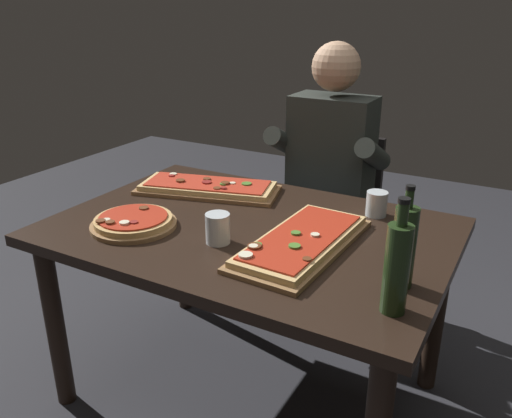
% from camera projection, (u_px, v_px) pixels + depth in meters
% --- Properties ---
extents(ground_plane, '(6.40, 6.40, 0.00)m').
position_uv_depth(ground_plane, '(250.00, 391.00, 2.15)').
color(ground_plane, '#2D2D33').
extents(dining_table, '(1.40, 0.96, 0.74)m').
position_uv_depth(dining_table, '(249.00, 250.00, 1.91)').
color(dining_table, black).
rests_on(dining_table, ground_plane).
extents(pizza_rectangular_front, '(0.63, 0.38, 0.05)m').
position_uv_depth(pizza_rectangular_front, '(208.00, 187.00, 2.20)').
color(pizza_rectangular_front, brown).
rests_on(pizza_rectangular_front, dining_table).
extents(pizza_rectangular_left, '(0.29, 0.60, 0.05)m').
position_uv_depth(pizza_rectangular_left, '(302.00, 242.00, 1.71)').
color(pizza_rectangular_left, olive).
rests_on(pizza_rectangular_left, dining_table).
extents(pizza_round_far, '(0.31, 0.31, 0.05)m').
position_uv_depth(pizza_round_far, '(133.00, 222.00, 1.86)').
color(pizza_round_far, olive).
rests_on(pizza_round_far, dining_table).
extents(wine_bottle_dark, '(0.07, 0.07, 0.31)m').
position_uv_depth(wine_bottle_dark, '(397.00, 267.00, 1.31)').
color(wine_bottle_dark, '#233819').
rests_on(wine_bottle_dark, dining_table).
extents(oil_bottle_amber, '(0.07, 0.07, 0.30)m').
position_uv_depth(oil_bottle_amber, '(404.00, 246.00, 1.44)').
color(oil_bottle_amber, '#233819').
rests_on(oil_bottle_amber, dining_table).
extents(tumbler_near_camera, '(0.08, 0.08, 0.10)m').
position_uv_depth(tumbler_near_camera, '(218.00, 230.00, 1.73)').
color(tumbler_near_camera, silver).
rests_on(tumbler_near_camera, dining_table).
extents(tumbler_far_side, '(0.08, 0.08, 0.09)m').
position_uv_depth(tumbler_far_side, '(377.00, 204.00, 1.95)').
color(tumbler_far_side, silver).
rests_on(tumbler_far_side, dining_table).
extents(diner_chair, '(0.44, 0.44, 0.87)m').
position_uv_depth(diner_chair, '(333.00, 213.00, 2.66)').
color(diner_chair, black).
rests_on(diner_chair, ground_plane).
extents(seated_diner, '(0.53, 0.41, 1.33)m').
position_uv_depth(seated_diner, '(326.00, 171.00, 2.47)').
color(seated_diner, '#23232D').
rests_on(seated_diner, ground_plane).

